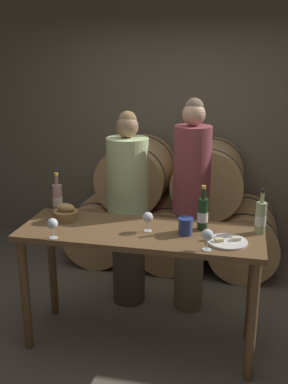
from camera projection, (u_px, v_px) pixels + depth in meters
The scene contains 15 objects.
ground_plane at pixel (141, 342), 3.46m from camera, with size 10.00×10.00×0.00m, color #665E51.
stone_wall_back at pixel (182, 105), 4.87m from camera, with size 10.00×0.12×3.20m.
barrel_stack at pixel (172, 209), 4.67m from camera, with size 2.17×0.84×1.30m.
tasting_table at pixel (140, 248), 3.23m from camera, with size 1.73×0.60×0.93m.
person_left at pixel (128, 210), 3.82m from camera, with size 0.35×0.35×1.69m.
person_right at pixel (191, 206), 3.69m from camera, with size 0.30×0.30×1.81m.
wine_bottle_red at pixel (203, 214), 3.18m from camera, with size 0.08×0.08×0.33m.
wine_bottle_white at pixel (261, 218), 3.11m from camera, with size 0.08×0.08×0.32m.
wine_bottle_rose at pixel (58, 198), 3.53m from camera, with size 0.08×0.08×0.32m.
blue_crock at pixel (185, 226), 3.10m from camera, with size 0.11×0.11×0.12m.
bread_basket at pixel (66, 213), 3.40m from camera, with size 0.19×0.19×0.13m.
cheese_plate at pixel (227, 241), 2.98m from camera, with size 0.27×0.27×0.04m.
wine_glass_far_left at pixel (52, 224), 3.03m from camera, with size 0.08×0.08×0.14m.
wine_glass_left at pixel (148, 218), 3.15m from camera, with size 0.08×0.08×0.14m.
wine_glass_center at pixel (207, 235), 2.84m from camera, with size 0.08×0.08×0.14m.
Camera 1 is at (0.67, -2.89, 2.12)m, focal length 42.00 mm.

